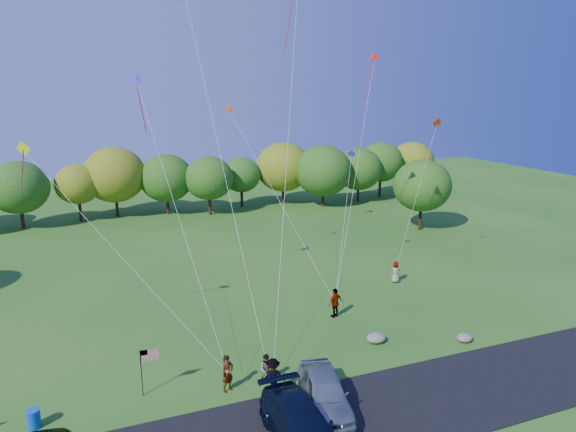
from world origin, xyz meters
The scene contains 15 objects.
ground centered at (0.00, 0.00, 0.00)m, with size 140.00×140.00×0.00m, color #245B1A.
asphalt_lane centered at (0.00, -4.00, 0.03)m, with size 44.00×6.00×0.06m, color black.
treeline centered at (-0.85, 36.57, 4.63)m, with size 74.42×28.14×8.30m.
minivan_navy centered at (-0.77, -4.78, 0.88)m, with size 2.31×5.67×1.65m, color black.
minivan_silver centered at (1.15, -2.94, 0.91)m, with size 2.00×4.96×1.69m, color #979DA0.
flyer_a centered at (-2.60, 0.19, 0.94)m, with size 0.69×0.45×1.88m, color #4C4C59.
flyer_b centered at (-0.58, 0.16, 0.77)m, with size 0.75×0.58×1.54m, color #4C4C59.
flyer_c centered at (-0.59, -0.80, 0.91)m, with size 1.17×0.67×1.82m, color #4C4C59.
flyer_d centered at (6.08, 5.91, 0.97)m, with size 1.14×0.48×1.95m, color #4C4C59.
flyer_e centered at (13.13, 9.79, 0.83)m, with size 0.81×0.53×1.65m, color #4C4C59.
trash_barrel centered at (-11.22, 0.50, 0.43)m, with size 0.57×0.57×0.86m, color blue.
flag_assembly centered at (-6.28, 1.27, 1.80)m, with size 0.89×0.58×2.41m.
boulder_near centered at (6.74, 1.86, 0.29)m, with size 1.18×0.92×0.59m, color gray.
boulder_far centered at (11.63, 0.07, 0.25)m, with size 0.96×0.80×0.50m, color gray.
kites_aloft centered at (2.36, 12.49, 18.67)m, with size 27.82×10.12×16.26m.
Camera 1 is at (-7.98, -21.76, 14.33)m, focal length 32.00 mm.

